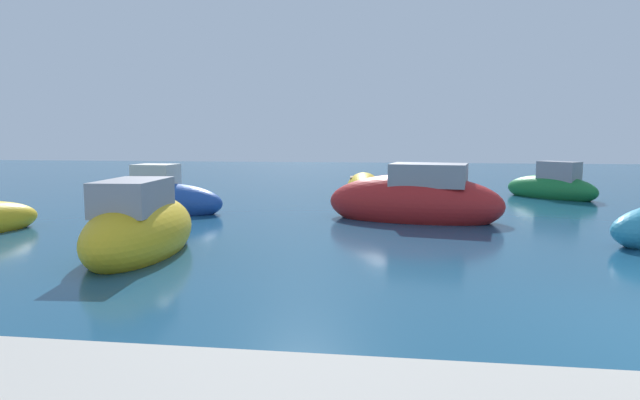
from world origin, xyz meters
TOP-DOWN VIEW (x-y plane):
  - moored_boat_1 at (-2.99, 8.43)m, footprint 4.91×2.62m
  - moored_boat_2 at (-8.35, 3.47)m, footprint 1.86×3.93m
  - moored_boat_3 at (-4.68, 13.93)m, footprint 1.54×4.06m
  - moored_boat_4 at (2.11, 14.39)m, footprint 3.29×3.26m
  - moored_boat_6 at (-10.22, 8.82)m, footprint 3.61×1.52m

SIDE VIEW (x-z plane):
  - moored_boat_3 at x=-4.68m, z-range -0.25..0.89m
  - moored_boat_4 at x=2.11m, z-range -0.40..1.18m
  - moored_boat_6 at x=-10.22m, z-range -0.43..1.25m
  - moored_boat_2 at x=-8.35m, z-range -0.41..1.35m
  - moored_boat_1 at x=-2.99m, z-range -0.42..1.46m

